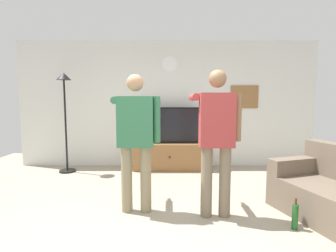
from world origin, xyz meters
The scene contains 10 objects.
ground_plane centered at (0.00, 0.00, 0.00)m, with size 8.40×8.40×0.00m, color #9E937F.
back_wall centered at (0.00, 2.95, 1.35)m, with size 6.40×0.10×2.70m, color silver.
tv_stand centered at (0.06, 2.60, 0.28)m, with size 1.50×0.48×0.55m.
television centered at (0.06, 2.65, 0.92)m, with size 1.29×0.07×0.74m.
wall_clock centered at (0.06, 2.89, 2.21)m, with size 0.31×0.31×0.03m, color white.
framed_picture centered at (1.67, 2.90, 1.51)m, with size 0.59×0.04×0.49m, color olive.
floor_lamp centered at (-2.01, 2.40, 1.41)m, with size 0.32×0.32×1.97m.
person_standing_nearer_lamp centered at (-0.39, 0.58, 1.00)m, with size 0.63×0.78×1.76m.
person_standing_nearer_couch centered at (0.61, 0.44, 1.02)m, with size 0.59×0.78×1.80m.
beverage_bottle centered at (1.44, 0.10, 0.15)m, with size 0.07×0.07×0.35m.
Camera 1 is at (0.02, -2.62, 1.44)m, focal length 27.18 mm.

